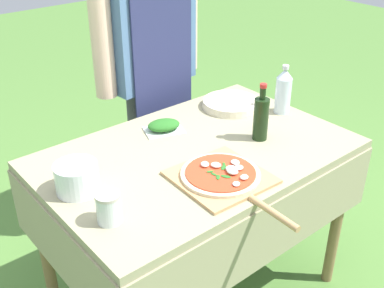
{
  "coord_description": "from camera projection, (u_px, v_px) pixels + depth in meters",
  "views": [
    {
      "loc": [
        -1.1,
        -1.29,
        1.78
      ],
      "look_at": [
        -0.03,
        0.0,
        0.84
      ],
      "focal_mm": 45.0,
      "sensor_mm": 36.0,
      "label": 1
    }
  ],
  "objects": [
    {
      "name": "herb_container",
      "position": [
        163.0,
        126.0,
        2.1
      ],
      "size": [
        0.2,
        0.17,
        0.05
      ],
      "rotation": [
        0.0,
        0.0,
        -0.34
      ],
      "color": "silver",
      "rests_on": "prep_table"
    },
    {
      "name": "prep_table",
      "position": [
        197.0,
        172.0,
        2.01
      ],
      "size": [
        1.27,
        0.83,
        0.8
      ],
      "color": "gray",
      "rests_on": "ground"
    },
    {
      "name": "mixing_tub",
      "position": [
        77.0,
        178.0,
        1.68
      ],
      "size": [
        0.15,
        0.15,
        0.11
      ],
      "primitive_type": "cylinder",
      "color": "silver",
      "rests_on": "prep_table"
    },
    {
      "name": "pizza_on_peel",
      "position": [
        223.0,
        176.0,
        1.76
      ],
      "size": [
        0.34,
        0.55,
        0.05
      ],
      "rotation": [
        0.0,
        0.0,
        -0.04
      ],
      "color": "tan",
      "rests_on": "prep_table"
    },
    {
      "name": "person_cook",
      "position": [
        149.0,
        53.0,
        2.39
      ],
      "size": [
        0.64,
        0.25,
        1.72
      ],
      "rotation": [
        0.0,
        0.0,
        3.23
      ],
      "color": "#4C4C51",
      "rests_on": "ground"
    },
    {
      "name": "plate_stack",
      "position": [
        231.0,
        104.0,
        2.32
      ],
      "size": [
        0.28,
        0.28,
        0.03
      ],
      "color": "beige",
      "rests_on": "prep_table"
    },
    {
      "name": "water_bottle",
      "position": [
        283.0,
        91.0,
        2.22
      ],
      "size": [
        0.07,
        0.07,
        0.23
      ],
      "color": "silver",
      "rests_on": "prep_table"
    },
    {
      "name": "sauce_jar",
      "position": [
        109.0,
        209.0,
        1.53
      ],
      "size": [
        0.08,
        0.08,
        0.11
      ],
      "color": "silver",
      "rests_on": "prep_table"
    },
    {
      "name": "oil_bottle",
      "position": [
        261.0,
        118.0,
        2.0
      ],
      "size": [
        0.06,
        0.06,
        0.25
      ],
      "color": "black",
      "rests_on": "prep_table"
    }
  ]
}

